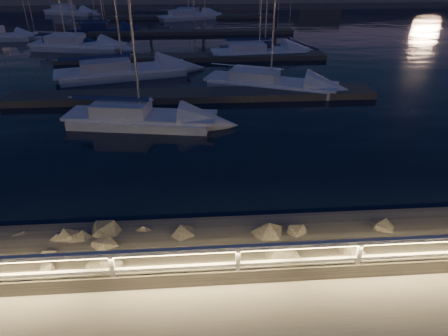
{
  "coord_description": "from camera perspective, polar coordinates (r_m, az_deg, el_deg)",
  "views": [
    {
      "loc": [
        0.12,
        -7.38,
        7.16
      ],
      "look_at": [
        0.96,
        4.0,
        1.01
      ],
      "focal_mm": 32.0,
      "sensor_mm": 36.0,
      "label": 1
    }
  ],
  "objects": [
    {
      "name": "sailboat_l",
      "position": [
        35.56,
        4.68,
        16.32
      ],
      "size": [
        8.34,
        3.17,
        13.79
      ],
      "rotation": [
        0.0,
        0.0,
        0.09
      ],
      "color": "silver",
      "rests_on": "ground"
    },
    {
      "name": "sailboat_e",
      "position": [
        41.26,
        -21.76,
        16.15
      ],
      "size": [
        6.14,
        2.01,
        10.41
      ],
      "rotation": [
        0.0,
        0.0,
        -0.02
      ],
      "color": "#1B2350",
      "rests_on": "ground"
    },
    {
      "name": "riprap",
      "position": [
        11.5,
        12.78,
        -11.7
      ],
      "size": [
        32.01,
        2.38,
        1.3
      ],
      "color": "slate",
      "rests_on": "ground"
    },
    {
      "name": "sailboat_h",
      "position": [
        36.85,
        5.52,
        16.68
      ],
      "size": [
        7.92,
        2.96,
        13.11
      ],
      "rotation": [
        0.0,
        0.0,
        0.08
      ],
      "color": "#1B2350",
      "rests_on": "ground"
    },
    {
      "name": "sailboat_n",
      "position": [
        59.6,
        -4.42,
        21.18
      ],
      "size": [
        7.48,
        4.73,
        12.42
      ],
      "rotation": [
        0.0,
        0.0,
        -0.41
      ],
      "color": "silver",
      "rests_on": "ground"
    },
    {
      "name": "sailboat_d",
      "position": [
        26.62,
        6.15,
        12.16
      ],
      "size": [
        8.67,
        5.51,
        14.29
      ],
      "rotation": [
        0.0,
        0.0,
        -0.41
      ],
      "color": "silver",
      "rests_on": "ground"
    },
    {
      "name": "sailboat_b",
      "position": [
        20.97,
        -12.33,
        7.21
      ],
      "size": [
        7.86,
        3.49,
        12.95
      ],
      "rotation": [
        0.0,
        0.0,
        -0.17
      ],
      "color": "silver",
      "rests_on": "ground"
    },
    {
      "name": "sailboat_m",
      "position": [
        65.31,
        -21.26,
        20.17
      ],
      "size": [
        7.94,
        4.79,
        13.18
      ],
      "rotation": [
        0.0,
        0.0,
        -0.37
      ],
      "color": "silver",
      "rests_on": "ground"
    },
    {
      "name": "sailboat_k",
      "position": [
        56.79,
        -5.28,
        20.81
      ],
      "size": [
        8.41,
        4.96,
        13.82
      ],
      "rotation": [
        0.0,
        0.0,
        0.35
      ],
      "color": "silver",
      "rests_on": "ground"
    },
    {
      "name": "floating_docks",
      "position": [
        40.59,
        -4.54,
        17.51
      ],
      "size": [
        22.0,
        36.0,
        0.4
      ],
      "color": "#5E574E",
      "rests_on": "ground"
    },
    {
      "name": "sailboat_j",
      "position": [
        48.28,
        -16.97,
        18.45
      ],
      "size": [
        7.35,
        2.29,
        12.47
      ],
      "rotation": [
        0.0,
        0.0,
        -0.0
      ],
      "color": "#1B2350",
      "rests_on": "ground"
    },
    {
      "name": "harbor_water",
      "position": [
        39.44,
        -4.5,
        16.36
      ],
      "size": [
        400.0,
        440.0,
        0.6
      ],
      "color": "black",
      "rests_on": "ground"
    },
    {
      "name": "guard_rail",
      "position": [
        9.76,
        -4.39,
        -12.65
      ],
      "size": [
        44.11,
        0.12,
        1.06
      ],
      "color": "silver",
      "rests_on": "ground"
    },
    {
      "name": "sailboat_c",
      "position": [
        29.96,
        -14.7,
        13.35
      ],
      "size": [
        9.57,
        4.99,
        15.65
      ],
      "rotation": [
        0.0,
        0.0,
        0.27
      ],
      "color": "silver",
      "rests_on": "ground"
    },
    {
      "name": "sailboat_f",
      "position": [
        40.14,
        -20.46,
        16.19
      ],
      "size": [
        8.88,
        4.4,
        14.59
      ],
      "rotation": [
        0.0,
        0.0,
        -0.23
      ],
      "color": "silver",
      "rests_on": "ground"
    },
    {
      "name": "ground",
      "position": [
        10.28,
        -3.83,
        -15.89
      ],
      "size": [
        400.0,
        400.0,
        0.0
      ],
      "primitive_type": "plane",
      "color": "#ADA69C",
      "rests_on": "ground"
    }
  ]
}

